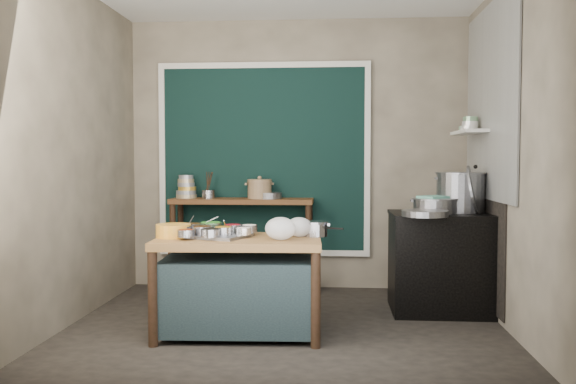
# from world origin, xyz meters

# --- Properties ---
(floor) EXTENTS (3.50, 3.00, 0.02)m
(floor) POSITION_xyz_m (0.00, 0.00, -0.01)
(floor) COLOR #2B2621
(floor) RESTS_ON ground
(back_wall) EXTENTS (3.50, 0.02, 2.80)m
(back_wall) POSITION_xyz_m (0.00, 1.51, 1.40)
(back_wall) COLOR gray
(back_wall) RESTS_ON floor
(left_wall) EXTENTS (0.02, 3.00, 2.80)m
(left_wall) POSITION_xyz_m (-1.76, 0.00, 1.40)
(left_wall) COLOR gray
(left_wall) RESTS_ON floor
(right_wall) EXTENTS (0.02, 3.00, 2.80)m
(right_wall) POSITION_xyz_m (1.76, 0.00, 1.40)
(right_wall) COLOR gray
(right_wall) RESTS_ON floor
(curtain_panel) EXTENTS (2.10, 0.02, 1.90)m
(curtain_panel) POSITION_xyz_m (-0.35, 1.47, 1.35)
(curtain_panel) COLOR black
(curtain_panel) RESTS_ON back_wall
(curtain_frame) EXTENTS (2.22, 0.03, 2.02)m
(curtain_frame) POSITION_xyz_m (-0.35, 1.46, 1.35)
(curtain_frame) COLOR beige
(curtain_frame) RESTS_ON back_wall
(tile_panel) EXTENTS (0.02, 1.70, 1.70)m
(tile_panel) POSITION_xyz_m (1.74, 0.55, 1.85)
(tile_panel) COLOR #B2B2AA
(tile_panel) RESTS_ON right_wall
(soot_patch) EXTENTS (0.01, 1.30, 1.30)m
(soot_patch) POSITION_xyz_m (1.74, 0.65, 0.70)
(soot_patch) COLOR black
(soot_patch) RESTS_ON right_wall
(wall_shelf) EXTENTS (0.22, 0.70, 0.03)m
(wall_shelf) POSITION_xyz_m (1.63, 0.85, 1.60)
(wall_shelf) COLOR beige
(wall_shelf) RESTS_ON right_wall
(prep_table) EXTENTS (1.28, 0.78, 0.75)m
(prep_table) POSITION_xyz_m (-0.34, -0.30, 0.38)
(prep_table) COLOR brown
(prep_table) RESTS_ON floor
(back_counter) EXTENTS (1.45, 0.40, 0.95)m
(back_counter) POSITION_xyz_m (-0.55, 1.28, 0.47)
(back_counter) COLOR #533417
(back_counter) RESTS_ON floor
(stove_block) EXTENTS (0.90, 0.68, 0.85)m
(stove_block) POSITION_xyz_m (1.35, 0.55, 0.42)
(stove_block) COLOR black
(stove_block) RESTS_ON floor
(stove_top) EXTENTS (0.92, 0.69, 0.03)m
(stove_top) POSITION_xyz_m (1.35, 0.55, 0.86)
(stove_top) COLOR black
(stove_top) RESTS_ON stove_block
(condiment_tray) EXTENTS (0.62, 0.53, 0.02)m
(condiment_tray) POSITION_xyz_m (-0.54, -0.27, 0.76)
(condiment_tray) COLOR gray
(condiment_tray) RESTS_ON prep_table
(condiment_bowls) EXTENTS (0.64, 0.51, 0.07)m
(condiment_bowls) POSITION_xyz_m (-0.57, -0.25, 0.80)
(condiment_bowls) COLOR gray
(condiment_bowls) RESTS_ON condiment_tray
(yellow_basin) EXTENTS (0.33, 0.33, 0.10)m
(yellow_basin) POSITION_xyz_m (-0.84, -0.32, 0.80)
(yellow_basin) COLOR orange
(yellow_basin) RESTS_ON prep_table
(saucepan) EXTENTS (0.28, 0.28, 0.12)m
(saucepan) POSITION_xyz_m (0.24, -0.16, 0.81)
(saucepan) COLOR gray
(saucepan) RESTS_ON prep_table
(plastic_bag_a) EXTENTS (0.28, 0.26, 0.17)m
(plastic_bag_a) POSITION_xyz_m (-0.01, -0.41, 0.84)
(plastic_bag_a) COLOR white
(plastic_bag_a) RESTS_ON prep_table
(plastic_bag_b) EXTENTS (0.25, 0.23, 0.15)m
(plastic_bag_b) POSITION_xyz_m (0.12, -0.21, 0.83)
(plastic_bag_b) COLOR white
(plastic_bag_b) RESTS_ON prep_table
(bowl_stack) EXTENTS (0.21, 0.21, 0.24)m
(bowl_stack) POSITION_xyz_m (-1.13, 1.31, 1.05)
(bowl_stack) COLOR tan
(bowl_stack) RESTS_ON back_counter
(utensil_cup) EXTENTS (0.18, 0.18, 0.08)m
(utensil_cup) POSITION_xyz_m (-0.90, 1.29, 0.99)
(utensil_cup) COLOR gray
(utensil_cup) RESTS_ON back_counter
(ceramic_crock) EXTENTS (0.35, 0.35, 0.18)m
(ceramic_crock) POSITION_xyz_m (-0.37, 1.29, 1.04)
(ceramic_crock) COLOR olive
(ceramic_crock) RESTS_ON back_counter
(wide_bowl) EXTENTS (0.32, 0.32, 0.06)m
(wide_bowl) POSITION_xyz_m (-0.27, 1.29, 0.98)
(wide_bowl) COLOR gray
(wide_bowl) RESTS_ON back_counter
(stock_pot) EXTENTS (0.54, 0.54, 0.35)m
(stock_pot) POSITION_xyz_m (1.51, 0.64, 1.06)
(stock_pot) COLOR gray
(stock_pot) RESTS_ON stove_top
(pot_lid) EXTENTS (0.23, 0.44, 0.42)m
(pot_lid) POSITION_xyz_m (1.59, 0.50, 1.09)
(pot_lid) COLOR gray
(pot_lid) RESTS_ON stove_top
(steamer) EXTENTS (0.46, 0.46, 0.13)m
(steamer) POSITION_xyz_m (1.27, 0.50, 0.95)
(steamer) COLOR gray
(steamer) RESTS_ON stove_top
(green_cloth) EXTENTS (0.33, 0.32, 0.02)m
(green_cloth) POSITION_xyz_m (1.27, 0.50, 1.02)
(green_cloth) COLOR #539687
(green_cloth) RESTS_ON steamer
(shallow_pan) EXTENTS (0.46, 0.46, 0.05)m
(shallow_pan) POSITION_xyz_m (1.14, 0.18, 0.90)
(shallow_pan) COLOR gray
(shallow_pan) RESTS_ON stove_top
(shelf_bowl_stack) EXTENTS (0.16, 0.16, 0.12)m
(shelf_bowl_stack) POSITION_xyz_m (1.63, 0.84, 1.67)
(shelf_bowl_stack) COLOR silver
(shelf_bowl_stack) RESTS_ON wall_shelf
(shelf_bowl_green) EXTENTS (0.17, 0.17, 0.05)m
(shelf_bowl_green) POSITION_xyz_m (1.63, 0.99, 1.64)
(shelf_bowl_green) COLOR gray
(shelf_bowl_green) RESTS_ON wall_shelf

